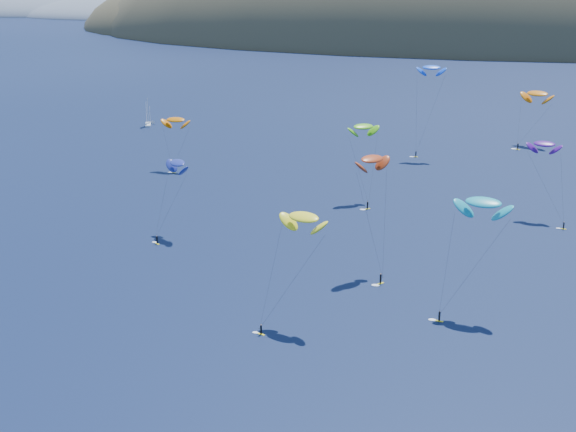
# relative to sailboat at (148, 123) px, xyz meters

# --- Properties ---
(island) EXTENTS (730.00, 300.00, 210.00)m
(island) POSITION_rel_sailboat_xyz_m (124.65, 367.63, -11.61)
(island) COLOR #3D3526
(island) RESTS_ON ground
(headland) EXTENTS (460.00, 250.00, 60.00)m
(headland) POSITION_rel_sailboat_xyz_m (-360.01, 555.35, -4.23)
(headland) COLOR slate
(headland) RESTS_ON ground
(sailboat) EXTENTS (8.23, 7.65, 9.82)m
(sailboat) POSITION_rel_sailboat_xyz_m (0.00, 0.00, 0.00)
(sailboat) COLOR silver
(sailboat) RESTS_ON ground
(kitesurfer_1) EXTENTS (8.13, 7.27, 16.01)m
(kitesurfer_1) POSITION_rel_sailboat_xyz_m (32.12, -53.12, 12.86)
(kitesurfer_1) COLOR yellow
(kitesurfer_1) RESTS_ON ground
(kitesurfer_2) EXTENTS (10.22, 11.07, 19.73)m
(kitesurfer_2) POSITION_rel_sailboat_xyz_m (88.45, -139.89, 16.52)
(kitesurfer_2) COLOR yellow
(kitesurfer_2) RESTS_ON ground
(kitesurfer_3) EXTENTS (8.48, 13.19, 19.99)m
(kitesurfer_3) POSITION_rel_sailboat_xyz_m (86.74, -69.39, 16.88)
(kitesurfer_3) COLOR yellow
(kitesurfer_3) RESTS_ON ground
(kitesurfer_4) EXTENTS (8.45, 5.85, 28.26)m
(kitesurfer_4) POSITION_rel_sailboat_xyz_m (98.58, -20.32, 25.06)
(kitesurfer_4) COLOR yellow
(kitesurfer_4) RESTS_ON ground
(kitesurfer_5) EXTENTS (11.10, 10.00, 21.16)m
(kitesurfer_5) POSITION_rel_sailboat_xyz_m (115.75, -128.92, 17.74)
(kitesurfer_5) COLOR yellow
(kitesurfer_5) RESTS_ON ground
(kitesurfer_6) EXTENTS (9.64, 11.75, 18.72)m
(kitesurfer_6) POSITION_rel_sailboat_xyz_m (128.14, -72.96, 15.76)
(kitesurfer_6) COLOR yellow
(kitesurfer_6) RESTS_ON ground
(kitesurfer_9) EXTENTS (7.72, 12.33, 23.48)m
(kitesurfer_9) POSITION_rel_sailboat_xyz_m (95.50, -115.00, 20.36)
(kitesurfer_9) COLOR yellow
(kitesurfer_9) RESTS_ON ground
(kitesurfer_10) EXTENTS (8.12, 13.02, 17.39)m
(kitesurfer_10) POSITION_rel_sailboat_xyz_m (52.85, -103.97, 14.34)
(kitesurfer_10) COLOR yellow
(kitesurfer_10) RESTS_ON ground
(kitesurfer_11) EXTENTS (11.44, 14.92, 18.85)m
(kitesurfer_11) POSITION_rel_sailboat_xyz_m (129.86, 3.42, 15.05)
(kitesurfer_11) COLOR yellow
(kitesurfer_11) RESTS_ON ground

